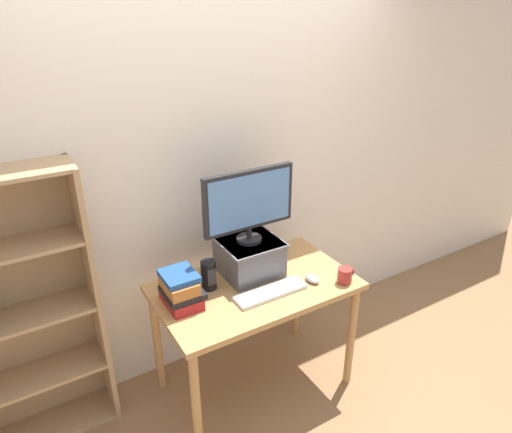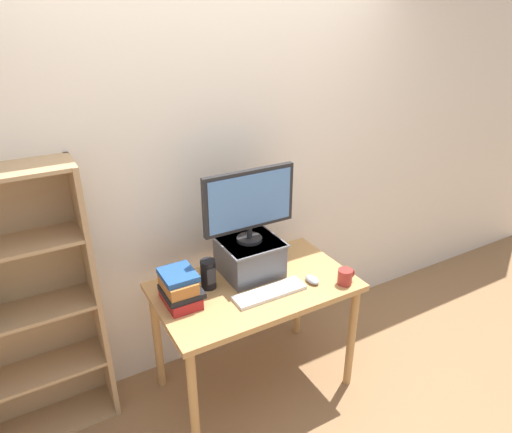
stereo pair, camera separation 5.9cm
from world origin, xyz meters
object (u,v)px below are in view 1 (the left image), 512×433
object	(u,v)px
book_stack	(181,290)
desk_speaker	(209,275)
coffee_mug	(345,275)
desk	(255,298)
computer_monitor	(249,202)
keyboard	(270,292)
computer_mouse	(312,279)
riser_box	(249,256)
bookshelf_unit	(1,320)

from	to	relation	value
book_stack	desk_speaker	distance (m)	0.20
book_stack	coffee_mug	size ratio (longest dim) A/B	2.15
desk	computer_monitor	bearing A→B (deg)	73.01
computer_monitor	coffee_mug	xyz separation A→B (m)	(0.42, -0.38, -0.42)
desk	keyboard	distance (m)	0.17
computer_mouse	riser_box	bearing A→B (deg)	133.63
desk	keyboard	bearing A→B (deg)	-78.74
riser_box	computer_mouse	bearing A→B (deg)	-46.37
desk	bookshelf_unit	size ratio (longest dim) A/B	0.74
bookshelf_unit	coffee_mug	xyz separation A→B (m)	(1.76, -0.60, 0.01)
computer_monitor	desk_speaker	distance (m)	0.47
keyboard	coffee_mug	size ratio (longest dim) A/B	3.70
computer_mouse	desk_speaker	size ratio (longest dim) A/B	0.58
coffee_mug	keyboard	bearing A→B (deg)	164.28
desk	coffee_mug	size ratio (longest dim) A/B	10.05
bookshelf_unit	keyboard	xyz separation A→B (m)	(1.32, -0.48, -0.02)
desk	coffee_mug	distance (m)	0.55
riser_box	coffee_mug	world-z (taller)	riser_box
computer_monitor	desk_speaker	size ratio (longest dim) A/B	3.17
book_stack	bookshelf_unit	bearing A→B (deg)	160.51
computer_mouse	coffee_mug	size ratio (longest dim) A/B	0.90
bookshelf_unit	computer_monitor	xyz separation A→B (m)	(1.34, -0.22, 0.43)
computer_monitor	book_stack	distance (m)	0.62
riser_box	book_stack	distance (m)	0.49
keyboard	desk	bearing A→B (deg)	101.26
bookshelf_unit	desk_speaker	xyz separation A→B (m)	(1.05, -0.24, 0.06)
coffee_mug	desk_speaker	distance (m)	0.80
riser_box	computer_monitor	distance (m)	0.35
bookshelf_unit	book_stack	xyz separation A→B (m)	(0.86, -0.30, 0.06)
desk	computer_mouse	size ratio (longest dim) A/B	11.15
computer_mouse	book_stack	xyz separation A→B (m)	(-0.75, 0.19, 0.07)
computer_monitor	keyboard	world-z (taller)	computer_monitor
desk	book_stack	distance (m)	0.48
keyboard	coffee_mug	bearing A→B (deg)	-15.72
coffee_mug	desk	bearing A→B (deg)	151.43
keyboard	book_stack	world-z (taller)	book_stack
riser_box	desk	bearing A→B (deg)	-106.80
keyboard	desk_speaker	distance (m)	0.37
computer_monitor	computer_mouse	distance (m)	0.59
desk	riser_box	distance (m)	0.25
desk	computer_mouse	bearing A→B (deg)	-25.76
coffee_mug	desk_speaker	xyz separation A→B (m)	(-0.71, 0.36, 0.04)
desk	keyboard	xyz separation A→B (m)	(0.03, -0.13, 0.11)
computer_mouse	keyboard	bearing A→B (deg)	176.26
desk	computer_monitor	size ratio (longest dim) A/B	2.05
riser_box	coffee_mug	xyz separation A→B (m)	(0.42, -0.38, -0.07)
computer_monitor	computer_mouse	size ratio (longest dim) A/B	5.45
bookshelf_unit	coffee_mug	bearing A→B (deg)	-18.83
desk_speaker	riser_box	bearing A→B (deg)	5.63
desk	bookshelf_unit	distance (m)	1.35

